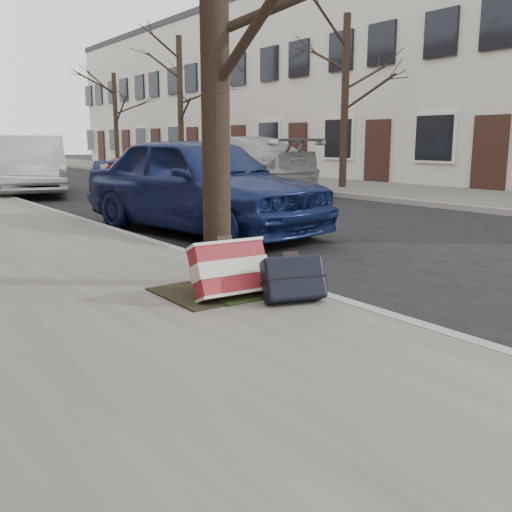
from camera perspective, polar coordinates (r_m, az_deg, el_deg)
ground at (r=5.52m, az=20.65°, el=-4.08°), size 120.00×120.00×0.00m
far_sidewalk at (r=21.74m, az=-1.55°, el=7.84°), size 4.00×70.00×0.12m
house_far at (r=25.93m, az=7.27°, el=16.15°), size 6.70×40.00×7.20m
dirt_patch at (r=4.95m, az=-4.45°, el=-3.57°), size 0.85×0.85×0.02m
suitcase_red at (r=4.71m, az=-2.63°, el=-1.37°), size 0.65×0.39×0.49m
suitcase_navy at (r=4.61m, az=3.76°, el=-2.22°), size 0.57×0.44×0.40m
car_near_front at (r=8.92m, az=-5.59°, el=7.22°), size 2.43×4.69×1.52m
car_near_mid at (r=16.71m, az=-21.47°, el=8.48°), size 2.91×5.01×1.56m
car_far_front at (r=16.42m, az=-2.40°, el=9.16°), size 2.94×5.57×1.54m
car_far_back at (r=21.71m, az=-10.38°, el=9.36°), size 2.44×4.39×1.41m
tree_far_a at (r=16.68m, az=8.87°, el=14.93°), size 0.21×0.21×4.71m
tree_far_b at (r=24.38m, az=-7.57°, el=14.69°), size 0.24×0.24×5.46m
tree_far_c at (r=30.50m, az=-13.85°, el=13.02°), size 0.23×0.23×4.65m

